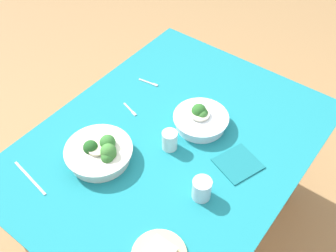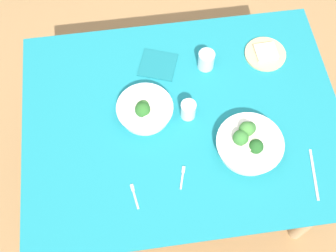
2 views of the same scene
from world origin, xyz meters
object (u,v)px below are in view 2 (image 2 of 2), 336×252
fork_by_near_bowl (134,195)px  table_knife_left (314,174)px  broccoli_bowl_near (249,143)px  napkin_folded_upper (158,65)px  broccoli_bowl_far (145,110)px  bread_side_plate (265,53)px  fork_by_far_bowl (182,177)px  water_glass_center (206,60)px  water_glass_side (188,110)px

fork_by_near_bowl → table_knife_left: size_ratio=0.48×
broccoli_bowl_near → napkin_folded_upper: broccoli_bowl_near is taller
broccoli_bowl_near → napkin_folded_upper: bearing=124.7°
napkin_folded_upper → broccoli_bowl_far: bearing=-109.6°
broccoli_bowl_near → table_knife_left: size_ratio=1.27×
table_knife_left → napkin_folded_upper: napkin_folded_upper is taller
broccoli_bowl_near → bread_side_plate: broccoli_bowl_near is taller
fork_by_near_bowl → napkin_folded_upper: (0.17, 0.61, 0.00)m
bread_side_plate → fork_by_far_bowl: (-0.48, -0.54, -0.01)m
water_glass_center → napkin_folded_upper: size_ratio=0.56×
broccoli_bowl_far → fork_by_far_bowl: 0.33m
broccoli_bowl_far → water_glass_center: size_ratio=2.69×
napkin_folded_upper → bread_side_plate: bearing=-1.2°
broccoli_bowl_near → napkin_folded_upper: (-0.32, 0.46, -0.04)m
water_glass_center → broccoli_bowl_near: bearing=-76.6°
broccoli_bowl_near → broccoli_bowl_far: bearing=152.1°
bread_side_plate → fork_by_far_bowl: bearing=-131.1°
broccoli_bowl_far → fork_by_near_bowl: 0.37m
table_knife_left → napkin_folded_upper: size_ratio=1.36×
water_glass_center → fork_by_near_bowl: (-0.39, -0.57, -0.04)m
bread_side_plate → water_glass_center: bearing=-175.4°
water_glass_side → napkin_folded_upper: water_glass_side is taller
broccoli_bowl_far → fork_by_near_bowl: broccoli_bowl_far is taller
broccoli_bowl_near → water_glass_side: bearing=140.3°
fork_by_near_bowl → table_knife_left: 0.73m
water_glass_center → table_knife_left: (0.34, -0.59, -0.04)m
napkin_folded_upper → broccoli_bowl_near: bearing=-55.3°
broccoli_bowl_near → fork_by_near_bowl: broccoli_bowl_near is taller
broccoli_bowl_far → bread_side_plate: 0.64m
napkin_folded_upper → water_glass_center: bearing=-8.9°
water_glass_center → napkin_folded_upper: water_glass_center is taller
fork_by_far_bowl → napkin_folded_upper: (-0.03, 0.56, 0.00)m
napkin_folded_upper → fork_by_far_bowl: bearing=-86.9°
bread_side_plate → water_glass_center: 0.29m
fork_by_far_bowl → table_knife_left: (0.53, -0.06, -0.00)m
water_glass_center → water_glass_side: (-0.12, -0.24, -0.00)m
broccoli_bowl_near → fork_by_far_bowl: broccoli_bowl_near is taller
bread_side_plate → fork_by_near_bowl: (-0.68, -0.60, -0.01)m
fork_by_far_bowl → fork_by_near_bowl: (-0.20, -0.05, 0.00)m
water_glass_center → water_glass_side: 0.27m
broccoli_bowl_far → broccoli_bowl_near: size_ratio=0.88×
broccoli_bowl_far → fork_by_far_bowl: (0.12, -0.31, -0.03)m
bread_side_plate → fork_by_near_bowl: size_ratio=1.82×
water_glass_center → broccoli_bowl_far: bearing=-145.2°
water_glass_side → fork_by_far_bowl: 0.29m
fork_by_near_bowl → water_glass_center: bearing=-43.5°
water_glass_center → fork_by_far_bowl: bearing=-109.8°
broccoli_bowl_far → fork_by_far_bowl: size_ratio=2.49×
bread_side_plate → fork_by_near_bowl: 0.90m
bread_side_plate → napkin_folded_upper: bread_side_plate is taller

